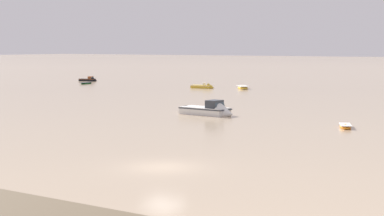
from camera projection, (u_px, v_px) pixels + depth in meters
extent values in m
plane|color=tan|center=(163.00, 167.00, 39.27)|extent=(800.00, 800.00, 0.00)
cube|color=gold|center=(201.00, 87.00, 112.45)|extent=(3.81, 1.98, 0.72)
cone|color=gold|center=(211.00, 87.00, 111.64)|extent=(1.32, 1.58, 1.44)
cube|color=silver|center=(202.00, 86.00, 112.41)|extent=(3.90, 2.02, 0.08)
cube|color=silver|center=(204.00, 84.00, 112.16)|extent=(0.38, 0.52, 0.40)
cube|color=black|center=(192.00, 86.00, 113.20)|extent=(0.26, 0.31, 0.51)
ellipsoid|color=#23602D|center=(86.00, 83.00, 124.57)|extent=(1.24, 3.15, 0.49)
cube|color=#33383F|center=(86.00, 82.00, 124.54)|extent=(1.20, 2.90, 0.07)
cube|color=#33383F|center=(86.00, 83.00, 124.55)|extent=(0.96, 0.25, 0.05)
ellipsoid|color=gold|center=(243.00, 88.00, 110.98)|extent=(4.15, 4.55, 0.73)
cube|color=silver|center=(243.00, 86.00, 110.95)|extent=(3.89, 4.25, 0.10)
cube|color=silver|center=(243.00, 87.00, 110.96)|extent=(1.28, 1.13, 0.07)
cube|color=black|center=(87.00, 80.00, 134.76)|extent=(3.69, 2.15, 0.68)
cone|color=black|center=(95.00, 80.00, 134.13)|extent=(1.35, 1.57, 1.37)
cube|color=brown|center=(87.00, 79.00, 134.72)|extent=(3.77, 2.19, 0.08)
cube|color=brown|center=(91.00, 78.00, 134.41)|extent=(1.04, 1.23, 0.53)
cube|color=#384751|center=(92.00, 77.00, 134.26)|extent=(0.41, 1.05, 0.42)
cube|color=black|center=(80.00, 80.00, 135.34)|extent=(0.27, 0.31, 0.48)
ellipsoid|color=orange|center=(345.00, 127.00, 58.02)|extent=(2.15, 3.14, 0.47)
cube|color=silver|center=(345.00, 125.00, 58.00)|extent=(2.03, 2.91, 0.06)
cube|color=silver|center=(345.00, 125.00, 58.00)|extent=(0.91, 0.55, 0.05)
cube|color=white|center=(205.00, 112.00, 69.25)|extent=(5.72, 2.76, 1.09)
cone|color=white|center=(226.00, 114.00, 67.49)|extent=(1.91, 2.32, 2.19)
cube|color=#33383F|center=(205.00, 108.00, 69.17)|extent=(5.85, 2.82, 0.12)
cube|color=#33383F|center=(214.00, 104.00, 68.35)|extent=(1.47, 1.83, 0.85)
cube|color=#384751|center=(219.00, 104.00, 67.94)|extent=(0.44, 1.68, 0.67)
cube|color=black|center=(185.00, 109.00, 70.89)|extent=(0.37, 0.46, 0.78)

